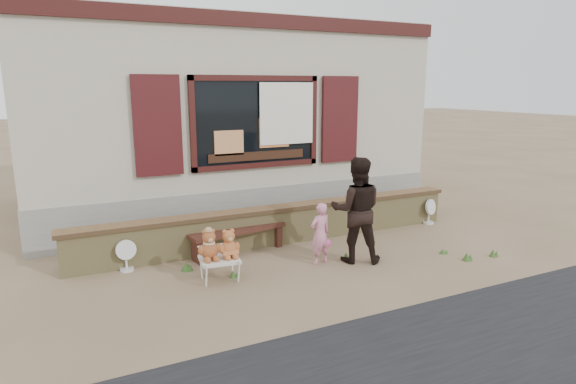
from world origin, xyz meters
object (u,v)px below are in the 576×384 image
child (320,234)px  teddy_bear_left (209,244)px  bench (238,235)px  teddy_bear_right (229,243)px  adult (356,210)px  folding_chair (219,260)px

child → teddy_bear_left: bearing=-9.1°
bench → child: 1.41m
bench → teddy_bear_right: size_ratio=4.01×
bench → child: size_ratio=1.75×
teddy_bear_left → adult: adult is taller
teddy_bear_left → folding_chair: bearing=0.0°
teddy_bear_right → adult: adult is taller
teddy_bear_left → bench: bearing=56.6°
folding_chair → child: child is taller
bench → child: child is taller
teddy_bear_right → child: (1.47, -0.02, -0.06)m
folding_chair → teddy_bear_left: bearing=-180.0°
bench → teddy_bear_left: bearing=-139.1°
adult → bench: bearing=-8.3°
teddy_bear_right → bench: bearing=69.1°
teddy_bear_left → child: 1.75m
teddy_bear_right → adult: bearing=1.3°
folding_chair → child: size_ratio=0.60×
folding_chair → child: 1.62m
child → adult: 0.67m
child → folding_chair: bearing=-8.7°
bench → child: bearing=-55.0°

